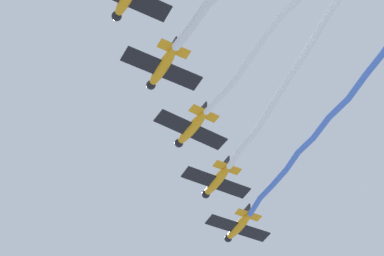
# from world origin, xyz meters

# --- Properties ---
(airplane_lead) EXTENTS (6.16, 8.05, 1.99)m
(airplane_lead) POSITION_xyz_m (0.74, -3.54, 55.98)
(airplane_lead) COLOR orange
(smoke_trail_lead) EXTENTS (27.70, 10.37, 1.67)m
(smoke_trail_lead) POSITION_xyz_m (-15.49, 2.18, 55.43)
(smoke_trail_lead) COLOR #4C75DB
(airplane_left_wing) EXTENTS (6.16, 8.06, 1.99)m
(airplane_left_wing) POSITION_xyz_m (-3.03, 3.81, 56.23)
(airplane_left_wing) COLOR orange
(smoke_trail_left_wing) EXTENTS (27.76, 9.62, 2.83)m
(smoke_trail_left_wing) POSITION_xyz_m (-19.34, 9.03, 57.35)
(smoke_trail_left_wing) COLOR white
(airplane_right_wing) EXTENTS (6.11, 8.06, 1.99)m
(airplane_right_wing) POSITION_xyz_m (-6.80, 11.16, 56.48)
(airplane_right_wing) COLOR orange
(smoke_trail_right_wing) EXTENTS (16.42, 4.48, 1.43)m
(smoke_trail_right_wing) POSITION_xyz_m (-17.48, 13.71, 56.03)
(smoke_trail_right_wing) COLOR white
(airplane_slot) EXTENTS (6.15, 8.06, 1.99)m
(airplane_slot) POSITION_xyz_m (-10.58, 18.50, 56.73)
(airplane_slot) COLOR orange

